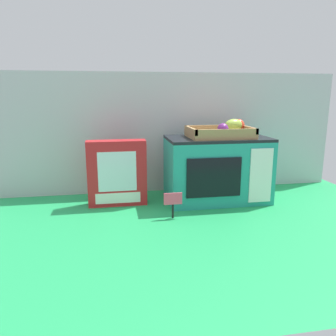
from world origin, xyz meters
The scene contains 6 objects.
ground_plane centered at (0.00, 0.00, 0.00)m, with size 1.70×1.70×0.00m, color #219E54.
display_back_panel centered at (0.00, 0.19, 0.28)m, with size 1.61×0.03×0.56m, color #B7BABF.
toy_microwave centered at (0.16, -0.01, 0.14)m, with size 0.43×0.25×0.28m.
food_groups_crate centered at (0.18, -0.01, 0.30)m, with size 0.27×0.19×0.07m.
cookie_set_box centered at (-0.27, 0.00, 0.14)m, with size 0.24×0.07×0.28m.
price_sign centered at (-0.07, -0.20, 0.07)m, with size 0.07×0.01×0.10m.
Camera 1 is at (-0.30, -1.36, 0.46)m, focal length 35.30 mm.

